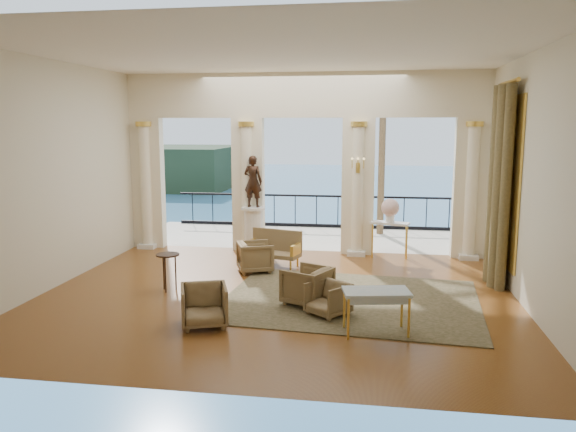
% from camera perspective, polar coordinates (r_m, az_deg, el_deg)
% --- Properties ---
extents(floor, '(9.00, 9.00, 0.00)m').
position_cam_1_polar(floor, '(10.82, -1.21, -8.12)').
color(floor, '#54240E').
rests_on(floor, ground).
extents(room_walls, '(9.00, 9.00, 9.00)m').
position_cam_1_polar(room_walls, '(9.24, -2.48, 7.05)').
color(room_walls, beige).
rests_on(room_walls, ground).
extents(arcade, '(9.00, 0.56, 4.50)m').
position_cam_1_polar(arcade, '(14.12, 1.46, 6.63)').
color(arcade, '#FBF1CB').
rests_on(arcade, ground).
extents(terrace, '(10.00, 3.60, 0.10)m').
position_cam_1_polar(terrace, '(16.40, 2.31, -2.28)').
color(terrace, '#B5AA97').
rests_on(terrace, ground).
extents(balustrade, '(9.00, 0.06, 1.03)m').
position_cam_1_polar(balustrade, '(17.89, 2.90, 0.17)').
color(balustrade, black).
rests_on(balustrade, terrace).
extents(palm_tree, '(2.00, 2.00, 4.50)m').
position_cam_1_polar(palm_tree, '(16.79, 9.68, 12.07)').
color(palm_tree, '#4C3823').
rests_on(palm_tree, terrace).
extents(headland, '(22.00, 18.00, 6.00)m').
position_cam_1_polar(headland, '(86.47, -12.85, 4.91)').
color(headland, black).
rests_on(headland, sea).
extents(sea, '(160.00, 160.00, 0.00)m').
position_cam_1_polar(sea, '(70.80, 7.27, 1.71)').
color(sea, '#215B98').
rests_on(sea, ground).
extents(curtain, '(0.33, 1.40, 4.09)m').
position_cam_1_polar(curtain, '(11.99, 20.72, 2.86)').
color(curtain, brown).
rests_on(curtain, ground).
extents(window_frame, '(0.04, 1.60, 3.40)m').
position_cam_1_polar(window_frame, '(12.02, 21.61, 3.21)').
color(window_frame, '#E6B94B').
rests_on(window_frame, room_walls).
extents(wall_sconce, '(0.30, 0.11, 0.33)m').
position_cam_1_polar(wall_sconce, '(13.72, 7.12, 4.99)').
color(wall_sconce, '#E6B94B').
rests_on(wall_sconce, arcade).
extents(rug, '(4.92, 3.98, 0.02)m').
position_cam_1_polar(rug, '(10.61, 6.36, -8.48)').
color(rug, '#31361C').
rests_on(rug, ground).
extents(armchair_a, '(0.91, 0.88, 0.75)m').
position_cam_1_polar(armchair_a, '(9.28, -8.53, -8.80)').
color(armchair_a, '#463721').
rests_on(armchair_a, ground).
extents(armchair_b, '(0.84, 0.83, 0.63)m').
position_cam_1_polar(armchair_b, '(9.71, 4.09, -8.24)').
color(armchair_b, '#463721').
rests_on(armchair_b, ground).
extents(armchair_c, '(0.95, 0.97, 0.77)m').
position_cam_1_polar(armchair_c, '(10.23, 1.96, -6.90)').
color(armchair_c, '#463721').
rests_on(armchair_c, ground).
extents(armchair_d, '(0.90, 0.93, 0.75)m').
position_cam_1_polar(armchair_d, '(12.46, -3.35, -4.02)').
color(armchair_d, '#463721').
rests_on(armchair_d, ground).
extents(settee, '(1.34, 0.84, 0.83)m').
position_cam_1_polar(settee, '(13.03, -1.38, -3.26)').
color(settee, '#463721').
rests_on(settee, ground).
extents(game_table, '(1.10, 0.74, 0.70)m').
position_cam_1_polar(game_table, '(8.88, 8.96, -7.92)').
color(game_table, '#9CB5C5').
rests_on(game_table, ground).
extents(pedestal, '(0.65, 0.65, 1.19)m').
position_cam_1_polar(pedestal, '(14.25, -3.53, -1.52)').
color(pedestal, silver).
rests_on(pedestal, ground).
extents(statue, '(0.51, 0.38, 1.29)m').
position_cam_1_polar(statue, '(14.06, -3.58, 3.53)').
color(statue, black).
rests_on(statue, pedestal).
extents(console_table, '(0.99, 0.58, 0.88)m').
position_cam_1_polar(console_table, '(13.95, 10.29, -1.22)').
color(console_table, silver).
rests_on(console_table, ground).
extents(urn, '(0.44, 0.44, 0.58)m').
position_cam_1_polar(urn, '(13.87, 10.35, 0.73)').
color(urn, white).
rests_on(urn, console_table).
extents(side_table, '(0.45, 0.45, 0.74)m').
position_cam_1_polar(side_table, '(11.24, -12.12, -4.31)').
color(side_table, black).
rests_on(side_table, ground).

